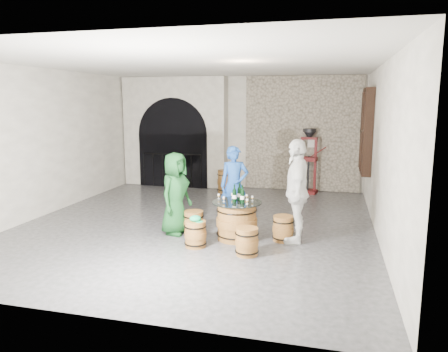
% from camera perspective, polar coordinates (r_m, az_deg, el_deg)
% --- Properties ---
extents(ground, '(8.00, 8.00, 0.00)m').
position_cam_1_polar(ground, '(8.84, -3.50, -6.36)').
color(ground, '#2F2F31').
rests_on(ground, ground).
extents(wall_back, '(8.00, 0.00, 8.00)m').
position_cam_1_polar(wall_back, '(12.38, 2.15, 5.86)').
color(wall_back, silver).
rests_on(wall_back, ground).
extents(wall_front, '(8.00, 0.00, 8.00)m').
position_cam_1_polar(wall_front, '(4.92, -18.17, -0.81)').
color(wall_front, silver).
rests_on(wall_front, ground).
extents(wall_left, '(0.00, 8.00, 8.00)m').
position_cam_1_polar(wall_left, '(10.17, -22.77, 4.22)').
color(wall_left, silver).
rests_on(wall_left, ground).
extents(wall_right, '(0.00, 8.00, 8.00)m').
position_cam_1_polar(wall_right, '(8.16, 20.50, 3.14)').
color(wall_right, silver).
rests_on(wall_right, ground).
extents(ceiling, '(8.00, 8.00, 0.00)m').
position_cam_1_polar(ceiling, '(8.52, -3.73, 14.79)').
color(ceiling, beige).
rests_on(ceiling, wall_back).
extents(stone_facing_panel, '(3.20, 0.12, 3.18)m').
position_cam_1_polar(stone_facing_panel, '(12.07, 10.51, 5.60)').
color(stone_facing_panel, gray).
rests_on(stone_facing_panel, ground).
extents(arched_opening, '(3.10, 0.60, 3.19)m').
position_cam_1_polar(arched_opening, '(12.68, -6.57, 5.82)').
color(arched_opening, silver).
rests_on(arched_opening, ground).
extents(shuttered_window, '(0.23, 1.10, 2.00)m').
position_cam_1_polar(shuttered_window, '(10.51, 18.59, 5.73)').
color(shuttered_window, black).
rests_on(shuttered_window, wall_right).
extents(barrel_table, '(0.90, 0.90, 0.70)m').
position_cam_1_polar(barrel_table, '(7.75, 1.73, -6.03)').
color(barrel_table, '#915D29').
rests_on(barrel_table, ground).
extents(barrel_stool_left, '(0.39, 0.39, 0.46)m').
position_cam_1_polar(barrel_stool_left, '(8.03, -4.09, -6.34)').
color(barrel_stool_left, '#915D29').
rests_on(barrel_stool_left, ground).
extents(barrel_stool_far, '(0.39, 0.39, 0.46)m').
position_cam_1_polar(barrel_stool_far, '(8.59, 1.43, -5.25)').
color(barrel_stool_far, '#915D29').
rests_on(barrel_stool_far, ground).
extents(barrel_stool_right, '(0.39, 0.39, 0.46)m').
position_cam_1_polar(barrel_stool_right, '(7.76, 7.95, -7.02)').
color(barrel_stool_right, '#915D29').
rests_on(barrel_stool_right, ground).
extents(barrel_stool_near_right, '(0.39, 0.39, 0.46)m').
position_cam_1_polar(barrel_stool_near_right, '(7.00, 3.11, -8.81)').
color(barrel_stool_near_right, '#915D29').
rests_on(barrel_stool_near_right, ground).
extents(barrel_stool_near_left, '(0.39, 0.39, 0.46)m').
position_cam_1_polar(barrel_stool_near_left, '(7.39, -3.86, -7.79)').
color(barrel_stool_near_left, '#915D29').
rests_on(barrel_stool_near_left, ground).
extents(green_cap, '(0.24, 0.19, 0.11)m').
position_cam_1_polar(green_cap, '(7.31, -3.86, -5.75)').
color(green_cap, '#0D9058').
rests_on(green_cap, barrel_stool_near_left).
extents(person_green, '(0.66, 0.86, 1.55)m').
position_cam_1_polar(person_green, '(8.03, -6.54, -2.34)').
color(person_green, '#113D18').
rests_on(person_green, ground).
extents(person_blue, '(0.69, 0.57, 1.60)m').
position_cam_1_polar(person_blue, '(8.64, 1.39, -1.25)').
color(person_blue, '#1B4797').
rests_on(person_blue, ground).
extents(person_white, '(0.56, 1.12, 1.85)m').
position_cam_1_polar(person_white, '(7.59, 9.73, -2.01)').
color(person_white, silver).
rests_on(person_white, ground).
extents(wine_bottle_left, '(0.08, 0.08, 0.32)m').
position_cam_1_polar(wine_bottle_left, '(7.61, 1.40, -2.57)').
color(wine_bottle_left, black).
rests_on(wine_bottle_left, barrel_table).
extents(wine_bottle_center, '(0.08, 0.08, 0.32)m').
position_cam_1_polar(wine_bottle_center, '(7.54, 2.48, -2.68)').
color(wine_bottle_center, black).
rests_on(wine_bottle_center, barrel_table).
extents(wine_bottle_right, '(0.08, 0.08, 0.32)m').
position_cam_1_polar(wine_bottle_right, '(7.74, 2.08, -2.35)').
color(wine_bottle_right, black).
rests_on(wine_bottle_right, barrel_table).
extents(tasting_glass_a, '(0.05, 0.05, 0.10)m').
position_cam_1_polar(tasting_glass_a, '(7.65, -0.02, -3.13)').
color(tasting_glass_a, '#C27E25').
rests_on(tasting_glass_a, barrel_table).
extents(tasting_glass_b, '(0.05, 0.05, 0.10)m').
position_cam_1_polar(tasting_glass_b, '(7.73, 3.82, -3.01)').
color(tasting_glass_b, '#C27E25').
rests_on(tasting_glass_b, barrel_table).
extents(tasting_glass_c, '(0.05, 0.05, 0.10)m').
position_cam_1_polar(tasting_glass_c, '(7.94, 1.12, -2.64)').
color(tasting_glass_c, '#C27E25').
rests_on(tasting_glass_c, barrel_table).
extents(tasting_glass_d, '(0.05, 0.05, 0.10)m').
position_cam_1_polar(tasting_glass_d, '(7.83, 3.07, -2.84)').
color(tasting_glass_d, '#C27E25').
rests_on(tasting_glass_d, barrel_table).
extents(tasting_glass_e, '(0.05, 0.05, 0.10)m').
position_cam_1_polar(tasting_glass_e, '(7.47, 3.13, -3.45)').
color(tasting_glass_e, '#C27E25').
rests_on(tasting_glass_e, barrel_table).
extents(tasting_glass_f, '(0.05, 0.05, 0.10)m').
position_cam_1_polar(tasting_glass_f, '(7.88, -0.72, -2.74)').
color(tasting_glass_f, '#C27E25').
rests_on(tasting_glass_f, barrel_table).
extents(side_barrel, '(0.47, 0.47, 0.63)m').
position_cam_1_polar(side_barrel, '(11.69, 0.24, -0.74)').
color(side_barrel, '#915D29').
rests_on(side_barrel, ground).
extents(corking_press, '(0.74, 0.48, 1.76)m').
position_cam_1_polar(corking_press, '(11.75, 11.33, 2.65)').
color(corking_press, '#4E0D0D').
rests_on(corking_press, ground).
extents(control_box, '(0.18, 0.10, 0.22)m').
position_cam_1_polar(control_box, '(11.99, 11.64, 4.34)').
color(control_box, silver).
rests_on(control_box, wall_back).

